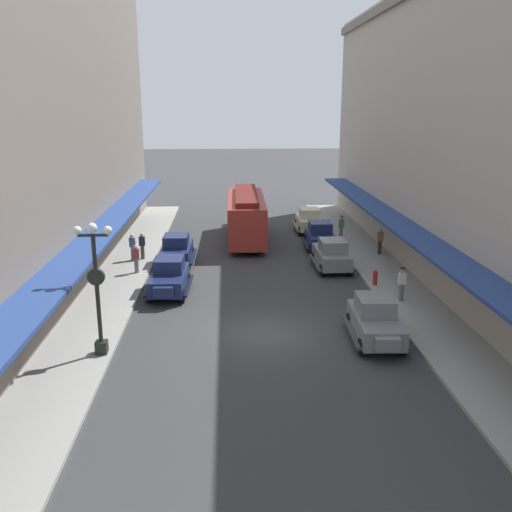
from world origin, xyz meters
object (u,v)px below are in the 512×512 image
object	(u,v)px
lamp_post_with_clock	(97,284)
parked_car_5	(309,220)
parked_car_2	(169,276)
parked_car_4	(320,236)
pedestrian_4	(402,284)
fire_hydrant	(375,277)
streetcar	(246,215)
pedestrian_0	(341,227)
parked_car_0	(332,254)
parked_car_1	(177,249)
parked_car_3	(375,319)
pedestrian_1	(380,241)
pedestrian_3	(132,247)
pedestrian_2	(142,246)
pedestrian_5	(136,258)

from	to	relation	value
lamp_post_with_clock	parked_car_5	bearing A→B (deg)	62.46
parked_car_2	parked_car_4	world-z (taller)	same
parked_car_5	pedestrian_4	xyz separation A→B (m)	(2.25, -16.06, 0.07)
fire_hydrant	pedestrian_4	distance (m)	2.62
streetcar	pedestrian_0	world-z (taller)	streetcar
parked_car_0	pedestrian_4	bearing A→B (deg)	-68.75
parked_car_1	parked_car_0	bearing A→B (deg)	-10.47
parked_car_3	pedestrian_4	xyz separation A→B (m)	(2.43, 4.34, 0.07)
parked_car_5	parked_car_1	bearing A→B (deg)	-138.16
lamp_post_with_clock	pedestrian_1	distance (m)	20.40
parked_car_3	pedestrian_4	distance (m)	4.97
parked_car_4	lamp_post_with_clock	xyz separation A→B (m)	(-11.14, -15.98, 2.04)
parked_car_2	pedestrian_3	size ratio (longest dim) A/B	2.63
streetcar	lamp_post_with_clock	distance (m)	19.73
parked_car_5	pedestrian_1	bearing A→B (deg)	-64.27
lamp_post_with_clock	pedestrian_0	size ratio (longest dim) A/B	3.09
pedestrian_1	pedestrian_3	world-z (taller)	same
pedestrian_1	pedestrian_2	bearing A→B (deg)	-178.56
lamp_post_with_clock	parked_car_3	bearing A→B (deg)	5.04
streetcar	pedestrian_0	xyz separation A→B (m)	(6.75, -0.37, -0.89)
fire_hydrant	parked_car_3	bearing A→B (deg)	-104.71
parked_car_3	streetcar	xyz separation A→B (m)	(-4.69, 17.71, 0.96)
streetcar	lamp_post_with_clock	world-z (taller)	lamp_post_with_clock
pedestrian_1	fire_hydrant	bearing A→B (deg)	-107.06
parked_car_2	pedestrian_0	bearing A→B (deg)	44.36
streetcar	pedestrian_3	bearing A→B (deg)	-143.77
lamp_post_with_clock	pedestrian_1	size ratio (longest dim) A/B	3.15
parked_car_4	parked_car_3	bearing A→B (deg)	-90.71
pedestrian_4	parked_car_4	bearing A→B (deg)	101.86
fire_hydrant	pedestrian_1	distance (m)	6.54
pedestrian_5	streetcar	bearing A→B (deg)	50.52
parked_car_2	pedestrian_2	xyz separation A→B (m)	(-2.26, 6.23, 0.05)
lamp_post_with_clock	pedestrian_0	world-z (taller)	lamp_post_with_clock
parked_car_0	lamp_post_with_clock	size ratio (longest dim) A/B	0.83
parked_car_1	streetcar	xyz separation A→B (m)	(4.45, 5.66, 0.96)
parked_car_1	pedestrian_1	xyz separation A→B (m)	(12.85, 1.02, 0.05)
parked_car_1	parked_car_4	distance (m)	9.78
pedestrian_2	pedestrian_3	size ratio (longest dim) A/B	1.00
pedestrian_5	parked_car_2	bearing A→B (deg)	-56.36
pedestrian_1	pedestrian_5	bearing A→B (deg)	-167.48
parked_car_4	pedestrian_1	size ratio (longest dim) A/B	2.62
parked_car_5	lamp_post_with_clock	xyz separation A→B (m)	(-11.14, -21.36, 2.04)
pedestrian_4	parked_car_1	bearing A→B (deg)	146.30
streetcar	pedestrian_1	distance (m)	9.64
fire_hydrant	pedestrian_2	bearing A→B (deg)	155.91
pedestrian_2	fire_hydrant	bearing A→B (deg)	-24.09
parked_car_0	parked_car_4	world-z (taller)	same
lamp_post_with_clock	fire_hydrant	bearing A→B (deg)	31.46
pedestrian_5	pedestrian_3	bearing A→B (deg)	103.31
parked_car_1	parked_car_3	xyz separation A→B (m)	(9.14, -12.05, 0.00)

